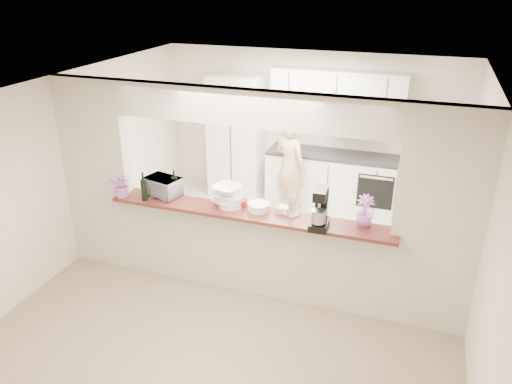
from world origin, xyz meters
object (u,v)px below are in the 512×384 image
at_px(stand_mixer, 320,210).
at_px(refrigerator, 436,172).
at_px(person, 290,167).
at_px(toaster_oven, 163,187).

bearing_deg(stand_mixer, refrigerator, 66.67).
bearing_deg(refrigerator, person, -170.94).
relative_size(toaster_oven, person, 0.27).
bearing_deg(toaster_oven, stand_mixer, 8.81).
distance_m(refrigerator, toaster_oven, 4.14).
xyz_separation_m(stand_mixer, person, (-0.99, 2.43, -0.51)).
bearing_deg(toaster_oven, person, 80.02).
distance_m(refrigerator, person, 2.22).
height_order(stand_mixer, person, person).
bearing_deg(refrigerator, stand_mixer, -113.33).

